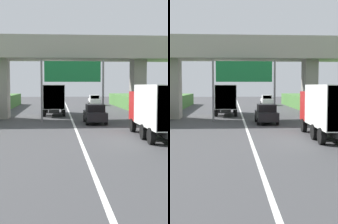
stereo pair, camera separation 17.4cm
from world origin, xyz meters
TOP-DOWN VIEW (x-y plane):
  - lane_centre_stripe at (0.00, 30.08)m, footprint 0.20×100.17m
  - overpass_bridge at (0.00, 37.61)m, footprint 40.00×4.80m
  - overhead_highway_sign at (0.00, 33.94)m, footprint 5.88×0.18m
  - truck_blue at (-1.79, 41.37)m, footprint 2.44×7.30m
  - truck_red at (5.06, 24.20)m, footprint 2.44×7.30m
  - car_black at (1.91, 32.42)m, footprint 1.86×4.10m
  - car_white at (4.84, 59.21)m, footprint 1.86×4.10m

SIDE VIEW (x-z plane):
  - lane_centre_stripe at x=0.00m, z-range 0.00..0.01m
  - car_black at x=1.91m, z-range 0.00..1.72m
  - car_white at x=4.84m, z-range 0.00..1.72m
  - truck_blue at x=-1.79m, z-range 0.21..3.65m
  - truck_red at x=5.06m, z-range 0.21..3.65m
  - overhead_highway_sign at x=0.00m, z-range 1.40..7.11m
  - overpass_bridge at x=0.00m, z-range 2.14..10.35m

